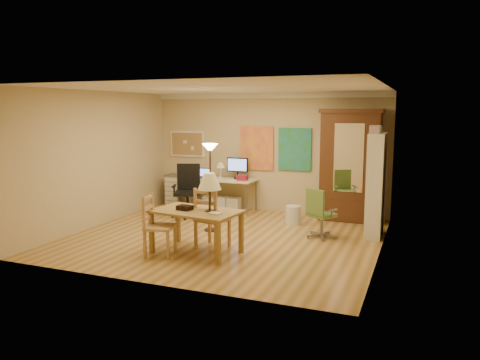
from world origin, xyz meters
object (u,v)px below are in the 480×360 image
at_px(office_chair_green, 320,225).
at_px(office_chair_black, 188,203).
at_px(computer_desk, 223,191).
at_px(armoire, 350,172).
at_px(dining_table, 201,203).
at_px(bookshelf, 376,186).

bearing_deg(office_chair_green, office_chair_black, 168.01).
height_order(computer_desk, armoire, armoire).
bearing_deg(computer_desk, office_chair_black, -116.56).
relative_size(dining_table, computer_desk, 0.93).
relative_size(office_chair_green, bookshelf, 0.48).
bearing_deg(dining_table, office_chair_green, 45.00).
xyz_separation_m(armoire, bookshelf, (0.63, -1.12, -0.07)).
height_order(computer_desk, bookshelf, bookshelf).
height_order(dining_table, computer_desk, dining_table).
bearing_deg(office_chair_green, armoire, 80.73).
distance_m(armoire, bookshelf, 1.29).
relative_size(armoire, bookshelf, 1.23).
xyz_separation_m(dining_table, office_chair_black, (-1.45, 2.27, -0.53)).
bearing_deg(armoire, computer_desk, -178.38).
height_order(armoire, bookshelf, armoire).
height_order(dining_table, armoire, armoire).
height_order(office_chair_green, bookshelf, bookshelf).
xyz_separation_m(dining_table, computer_desk, (-1.01, 3.16, -0.39)).
height_order(computer_desk, office_chair_black, computer_desk).
distance_m(office_chair_black, office_chair_green, 3.14).
relative_size(dining_table, office_chair_green, 1.64).
distance_m(computer_desk, bookshelf, 3.71).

